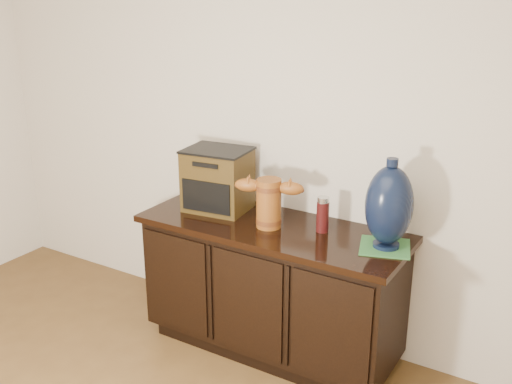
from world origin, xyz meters
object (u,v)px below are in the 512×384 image
Objects in this scene: terracotta_vessel at (269,200)px; spray_can at (323,215)px; lamp_base at (389,206)px; sideboard at (272,287)px; tv_radio at (218,180)px.

terracotta_vessel is 0.29m from spray_can.
lamp_base reaches higher than terracotta_vessel.
lamp_base is at bearing -4.55° from spray_can.
terracotta_vessel is (-0.01, -0.03, 0.52)m from sideboard.
sideboard is 7.77× the size of spray_can.
lamp_base is at bearing 3.40° from sideboard.
spray_can reaches higher than sideboard.
terracotta_vessel is at bearing -107.09° from sideboard.
terracotta_vessel is 0.39m from tv_radio.
tv_radio is (-0.38, 0.08, 0.03)m from terracotta_vessel.
tv_radio is 0.86× the size of lamp_base.
spray_can is at bearing 13.92° from sideboard.
lamp_base is (0.62, 0.04, 0.59)m from sideboard.
sideboard is 3.94× the size of terracotta_vessel.
terracotta_vessel is 0.83× the size of lamp_base.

